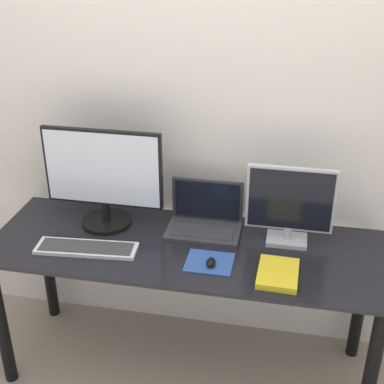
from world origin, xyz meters
The scene contains 9 objects.
wall_back centered at (0.00, 0.69, 1.25)m, with size 7.00×0.05×2.50m.
desk centered at (0.00, 0.31, 0.59)m, with size 1.78×0.62×0.72m.
monitor_left centered at (-0.41, 0.44, 0.97)m, with size 0.56×0.24×0.48m.
monitor_right centered at (0.44, 0.44, 0.91)m, with size 0.39×0.13×0.37m.
laptop centered at (0.06, 0.48, 0.77)m, with size 0.34×0.22×0.23m.
keyboard centered at (-0.42, 0.19, 0.73)m, with size 0.46×0.17×0.02m.
mousepad centered at (0.13, 0.20, 0.72)m, with size 0.20×0.17×0.00m.
mouse centered at (0.14, 0.17, 0.74)m, with size 0.04×0.06×0.03m.
book centered at (0.42, 0.16, 0.73)m, with size 0.17×0.22×0.03m.
Camera 1 is at (0.42, -1.68, 2.02)m, focal length 50.00 mm.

